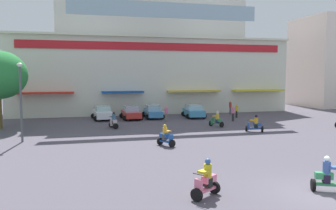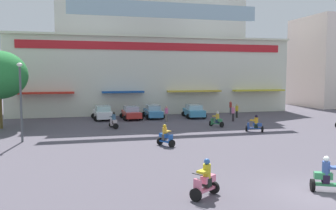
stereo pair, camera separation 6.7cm
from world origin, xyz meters
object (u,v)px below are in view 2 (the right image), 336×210
at_px(scooter_rider_9, 328,177).
at_px(pedestrian_0, 231,106).
at_px(scooter_rider_4, 217,120).
at_px(pedestrian_2, 233,112).
at_px(parked_car_3, 194,111).
at_px(scooter_rider_5, 166,137).
at_px(parked_car_1, 131,113).
at_px(pedestrian_1, 166,113).
at_px(scooter_rider_7, 255,125).
at_px(parked_car_2, 153,111).
at_px(parked_car_0, 103,113).
at_px(scooter_rider_1, 205,181).
at_px(scooter_rider_3, 114,122).
at_px(streetlamp_near, 21,95).
at_px(pedestrian_3, 237,110).

bearing_deg(scooter_rider_9, pedestrian_0, 73.61).
xyz_separation_m(scooter_rider_4, scooter_rider_9, (-2.52, -18.55, 0.03)).
distance_m(scooter_rider_9, pedestrian_2, 22.58).
bearing_deg(parked_car_3, scooter_rider_5, -115.41).
bearing_deg(parked_car_1, pedestrian_0, 8.21).
bearing_deg(scooter_rider_5, pedestrian_1, 75.61).
bearing_deg(scooter_rider_7, parked_car_2, 119.54).
bearing_deg(scooter_rider_9, parked_car_0, 106.10).
bearing_deg(scooter_rider_5, scooter_rider_7, 23.83).
xyz_separation_m(scooter_rider_1, pedestrian_1, (4.05, 22.54, 0.28)).
height_order(parked_car_2, pedestrian_1, pedestrian_1).
distance_m(scooter_rider_3, scooter_rider_5, 9.41).
height_order(pedestrian_0, streetlamp_near, streetlamp_near).
bearing_deg(scooter_rider_9, scooter_rider_4, 82.25).
relative_size(pedestrian_0, pedestrian_2, 1.03).
xyz_separation_m(scooter_rider_3, streetlamp_near, (-7.20, -4.92, 2.83)).
height_order(scooter_rider_5, pedestrian_1, pedestrian_1).
bearing_deg(pedestrian_3, parked_car_1, 172.73).
xyz_separation_m(scooter_rider_5, pedestrian_3, (11.83, 13.54, 0.27)).
height_order(parked_car_0, parked_car_2, parked_car_0).
height_order(pedestrian_1, pedestrian_2, pedestrian_2).
bearing_deg(pedestrian_2, parked_car_0, 160.69).
relative_size(scooter_rider_5, pedestrian_2, 0.91).
height_order(parked_car_0, scooter_rider_4, parked_car_0).
xyz_separation_m(parked_car_0, pedestrian_0, (15.86, 1.36, 0.21)).
bearing_deg(scooter_rider_7, parked_car_0, 136.71).
relative_size(scooter_rider_4, scooter_rider_5, 0.98).
bearing_deg(pedestrian_0, scooter_rider_1, -116.36).
xyz_separation_m(scooter_rider_1, pedestrian_0, (13.49, 27.23, 0.33)).
xyz_separation_m(parked_car_1, scooter_rider_9, (4.56, -26.05, -0.10)).
distance_m(parked_car_2, scooter_rider_4, 9.23).
bearing_deg(scooter_rider_3, parked_car_3, 30.98).
distance_m(scooter_rider_4, scooter_rider_5, 10.24).
distance_m(scooter_rider_1, pedestrian_0, 30.39).
bearing_deg(scooter_rider_3, scooter_rider_4, -8.57).
distance_m(parked_car_0, pedestrian_1, 7.22).
relative_size(parked_car_3, pedestrian_3, 2.71).
distance_m(parked_car_0, scooter_rider_5, 15.89).
height_order(scooter_rider_7, scooter_rider_9, scooter_rider_9).
xyz_separation_m(scooter_rider_1, scooter_rider_9, (5.29, -0.67, -0.03)).
xyz_separation_m(scooter_rider_4, pedestrian_0, (5.68, 9.35, 0.38)).
distance_m(scooter_rider_4, pedestrian_1, 6.00).
xyz_separation_m(pedestrian_1, pedestrian_3, (8.69, 1.31, -0.03)).
xyz_separation_m(parked_car_0, parked_car_1, (3.10, -0.48, -0.05)).
distance_m(parked_car_1, scooter_rider_3, 6.57).
height_order(parked_car_1, pedestrian_2, pedestrian_2).
xyz_separation_m(scooter_rider_1, pedestrian_3, (12.74, 23.85, 0.25)).
relative_size(scooter_rider_3, pedestrian_3, 0.97).
relative_size(scooter_rider_1, scooter_rider_9, 1.03).
xyz_separation_m(parked_car_3, streetlamp_near, (-16.99, -10.80, 2.71)).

